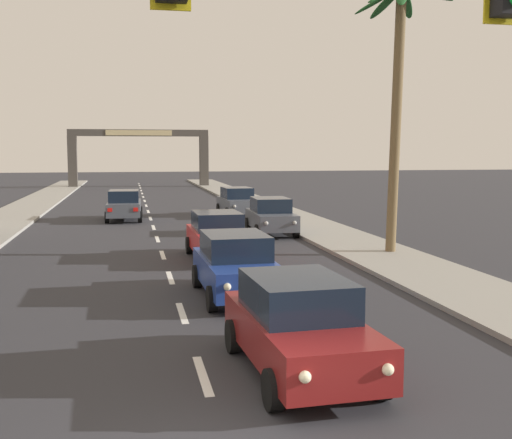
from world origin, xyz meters
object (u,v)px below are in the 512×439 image
object	(u,v)px
sedan_parked_nearest_kerb	(237,201)
town_gateway_arch	(139,150)
palm_right_second	(398,71)
sedan_third_in_queue	(236,265)
sedan_fifth_in_queue	(217,235)
sedan_lead_at_stop_bar	(299,325)
sedan_parked_mid_kerb	(271,216)
sedan_oncoming_far	(124,205)

from	to	relation	value
sedan_parked_nearest_kerb	town_gateway_arch	distance (m)	31.77
palm_right_second	town_gateway_arch	bearing A→B (deg)	100.32
sedan_third_in_queue	sedan_fifth_in_queue	distance (m)	5.96
sedan_lead_at_stop_bar	palm_right_second	distance (m)	14.61
sedan_lead_at_stop_bar	sedan_fifth_in_queue	distance (m)	11.91
sedan_parked_nearest_kerb	town_gateway_arch	xyz separation A→B (m)	(-5.12, 31.20, 3.10)
sedan_third_in_queue	palm_right_second	size ratio (longest dim) A/B	0.45
sedan_fifth_in_queue	sedan_parked_mid_kerb	world-z (taller)	same
sedan_parked_nearest_kerb	town_gateway_arch	world-z (taller)	town_gateway_arch
palm_right_second	town_gateway_arch	world-z (taller)	palm_right_second
sedan_lead_at_stop_bar	sedan_third_in_queue	world-z (taller)	same
sedan_fifth_in_queue	palm_right_second	size ratio (longest dim) A/B	0.45
sedan_parked_mid_kerb	sedan_fifth_in_queue	bearing A→B (deg)	-118.15
sedan_parked_mid_kerb	sedan_oncoming_far	bearing A→B (deg)	132.37
sedan_lead_at_stop_bar	sedan_third_in_queue	xyz separation A→B (m)	(-0.10, 5.95, 0.00)
sedan_third_in_queue	sedan_lead_at_stop_bar	bearing A→B (deg)	-89.03
sedan_lead_at_stop_bar	sedan_fifth_in_queue	size ratio (longest dim) A/B	1.01
sedan_third_in_queue	sedan_parked_mid_kerb	distance (m)	12.79
sedan_lead_at_stop_bar	palm_right_second	size ratio (longest dim) A/B	0.46
sedan_lead_at_stop_bar	sedan_oncoming_far	xyz separation A→B (m)	(-3.09, 25.54, 0.00)
sedan_lead_at_stop_bar	sedan_parked_nearest_kerb	xyz separation A→B (m)	(3.47, 26.71, 0.00)
sedan_parked_nearest_kerb	sedan_parked_mid_kerb	size ratio (longest dim) A/B	1.00
sedan_lead_at_stop_bar	sedan_parked_nearest_kerb	distance (m)	26.93
town_gateway_arch	sedan_parked_nearest_kerb	bearing A→B (deg)	-80.68
sedan_lead_at_stop_bar	town_gateway_arch	xyz separation A→B (m)	(-1.65, 57.91, 3.10)
sedan_oncoming_far	sedan_parked_mid_kerb	distance (m)	9.93
palm_right_second	sedan_fifth_in_queue	bearing A→B (deg)	176.83
sedan_fifth_in_queue	sedan_lead_at_stop_bar	bearing A→B (deg)	-91.10
sedan_lead_at_stop_bar	sedan_third_in_queue	distance (m)	5.95
sedan_third_in_queue	sedan_parked_nearest_kerb	distance (m)	21.06
sedan_third_in_queue	sedan_parked_mid_kerb	size ratio (longest dim) A/B	1.00
sedan_fifth_in_queue	town_gateway_arch	distance (m)	46.14
sedan_oncoming_far	sedan_parked_mid_kerb	xyz separation A→B (m)	(6.69, -7.34, 0.00)
sedan_lead_at_stop_bar	sedan_parked_nearest_kerb	world-z (taller)	same
sedan_lead_at_stop_bar	sedan_oncoming_far	bearing A→B (deg)	96.91
sedan_third_in_queue	town_gateway_arch	distance (m)	52.07
town_gateway_arch	sedan_oncoming_far	bearing A→B (deg)	-92.55
sedan_lead_at_stop_bar	sedan_fifth_in_queue	world-z (taller)	same
sedan_fifth_in_queue	sedan_parked_nearest_kerb	bearing A→B (deg)	77.66
sedan_lead_at_stop_bar	sedan_oncoming_far	world-z (taller)	same
sedan_oncoming_far	sedan_parked_mid_kerb	bearing A→B (deg)	-47.63
sedan_parked_nearest_kerb	sedan_third_in_queue	bearing A→B (deg)	-99.75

